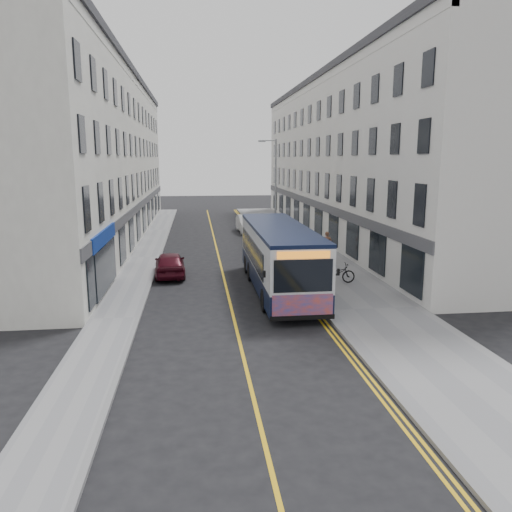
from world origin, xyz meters
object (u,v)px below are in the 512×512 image
object	(u,v)px
streetlamp	(274,191)
car_white	(248,224)
city_bus	(279,256)
pedestrian_near	(327,244)
pedestrian_far	(294,239)
bicycle	(336,273)
car_maroon	(170,264)

from	to	relation	value
streetlamp	car_white	distance (m)	10.03
city_bus	pedestrian_near	world-z (taller)	city_bus
pedestrian_near	pedestrian_far	distance (m)	2.65
bicycle	pedestrian_far	xyz separation A→B (m)	(-0.43, 9.20, 0.38)
bicycle	pedestrian_near	xyz separation A→B (m)	(1.45, 7.33, 0.31)
car_white	streetlamp	bearing A→B (deg)	-86.55
streetlamp	car_white	world-z (taller)	streetlamp
pedestrian_near	car_maroon	world-z (taller)	pedestrian_near
city_bus	streetlamp	bearing A→B (deg)	82.20
city_bus	bicycle	xyz separation A→B (m)	(3.22, 0.73, -1.18)
car_white	car_maroon	bearing A→B (deg)	-113.02
streetlamp	pedestrian_near	world-z (taller)	streetlamp
pedestrian_near	car_maroon	xyz separation A→B (m)	(-10.32, -4.10, -0.25)
car_white	car_maroon	xyz separation A→B (m)	(-6.24, -16.65, -0.07)
streetlamp	car_maroon	xyz separation A→B (m)	(-7.20, -7.34, -3.67)
pedestrian_far	bicycle	bearing A→B (deg)	-103.96
bicycle	car_maroon	bearing A→B (deg)	70.91
pedestrian_far	car_white	size ratio (longest dim) A/B	0.38
streetlamp	pedestrian_near	distance (m)	5.66
city_bus	pedestrian_far	xyz separation A→B (m)	(2.79, 9.93, -0.80)
bicycle	car_white	xyz separation A→B (m)	(-2.64, 19.88, 0.13)
city_bus	car_white	distance (m)	20.65
bicycle	car_white	distance (m)	20.06
city_bus	bicycle	bearing A→B (deg)	12.79
streetlamp	car_white	bearing A→B (deg)	95.95
car_white	city_bus	bearing A→B (deg)	-94.10
streetlamp	bicycle	xyz separation A→B (m)	(1.67, -10.57, -3.73)
streetlamp	bicycle	bearing A→B (deg)	-81.02
streetlamp	city_bus	xyz separation A→B (m)	(-1.55, -11.30, -2.55)
bicycle	car_maroon	size ratio (longest dim) A/B	0.48
pedestrian_far	car_white	xyz separation A→B (m)	(-2.21, 10.68, -0.25)
car_maroon	streetlamp	bearing A→B (deg)	-137.80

